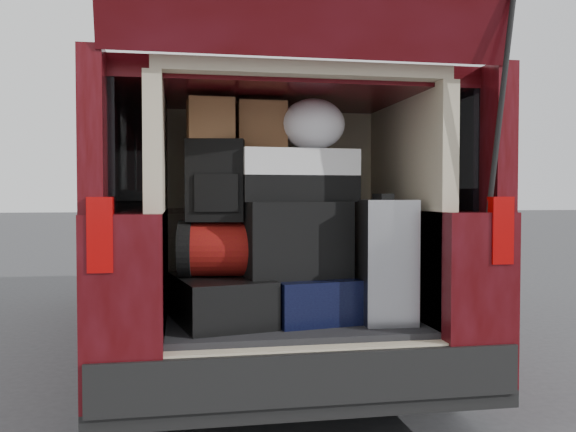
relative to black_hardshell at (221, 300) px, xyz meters
name	(u,v)px	position (x,y,z in m)	size (l,w,h in m)	color
minivan	(252,229)	(0.35, 1.71, 0.25)	(1.90, 5.35, 2.77)	black
load_floor	(287,367)	(0.35, 0.13, -0.39)	(1.24, 1.05, 0.55)	black
black_hardshell	(221,300)	(0.00, 0.00, 0.00)	(0.41, 0.56, 0.23)	black
navy_hardshell	(306,297)	(0.43, 0.02, 0.00)	(0.41, 0.50, 0.22)	black
silver_roller	(383,260)	(0.80, -0.07, 0.19)	(0.25, 0.40, 0.60)	silver
red_duffel	(222,249)	(0.01, 0.03, 0.25)	(0.42, 0.27, 0.27)	maroon
black_soft_case	(294,239)	(0.37, 0.01, 0.29)	(0.52, 0.31, 0.38)	black
backpack	(216,181)	(-0.02, 0.02, 0.58)	(0.28, 0.17, 0.40)	black
twotone_duffel	(296,176)	(0.39, 0.06, 0.61)	(0.59, 0.30, 0.26)	silver
grocery_sack_lower	(210,119)	(-0.05, 0.04, 0.88)	(0.22, 0.18, 0.20)	brown
grocery_sack_upper	(261,127)	(0.22, 0.13, 0.87)	(0.24, 0.20, 0.24)	brown
plastic_bag_center	(313,124)	(0.48, 0.06, 0.87)	(0.33, 0.30, 0.26)	white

